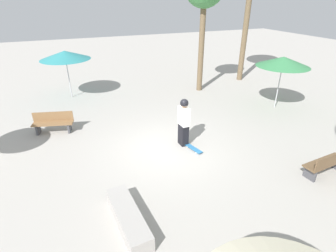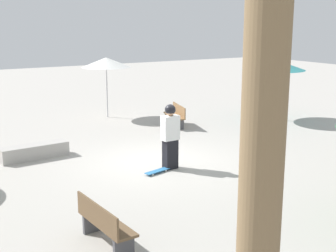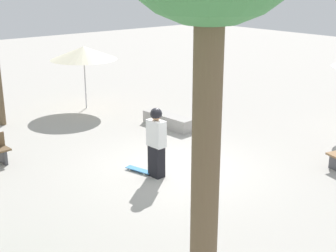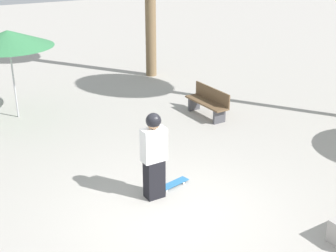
% 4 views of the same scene
% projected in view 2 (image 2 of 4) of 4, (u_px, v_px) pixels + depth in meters
% --- Properties ---
extents(ground_plane, '(60.00, 60.00, 0.00)m').
position_uv_depth(ground_plane, '(158.00, 163.00, 13.82)').
color(ground_plane, '#ADA8A0').
extents(skater_main, '(0.31, 0.51, 1.85)m').
position_uv_depth(skater_main, '(170.00, 134.00, 13.07)').
color(skater_main, black).
rests_on(skater_main, ground_plane).
extents(skateboard, '(0.39, 0.82, 0.07)m').
position_uv_depth(skateboard, '(157.00, 171.00, 12.87)').
color(skateboard, teal).
rests_on(skateboard, ground_plane).
extents(concrete_ledge, '(0.70, 2.08, 0.43)m').
position_uv_depth(concrete_ledge, '(34.00, 151.00, 14.20)').
color(concrete_ledge, '#A8A39E').
rests_on(concrete_ledge, ground_plane).
extents(bench_near, '(1.66, 0.84, 0.85)m').
position_uv_depth(bench_near, '(176.00, 116.00, 18.48)').
color(bench_near, '#47474C').
rests_on(bench_near, ground_plane).
extents(bench_far, '(1.63, 0.56, 0.85)m').
position_uv_depth(bench_far, '(104.00, 224.00, 8.67)').
color(bench_far, '#47474C').
rests_on(bench_far, ground_plane).
extents(shade_umbrella_teal, '(2.60, 2.60, 2.55)m').
position_uv_depth(shade_umbrella_teal, '(274.00, 65.00, 19.29)').
color(shade_umbrella_teal, '#B7B7BC').
rests_on(shade_umbrella_teal, ground_plane).
extents(shade_umbrella_white, '(2.09, 2.09, 2.57)m').
position_uv_depth(shade_umbrella_white, '(106.00, 62.00, 19.80)').
color(shade_umbrella_white, '#B7B7BC').
rests_on(shade_umbrella_white, ground_plane).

